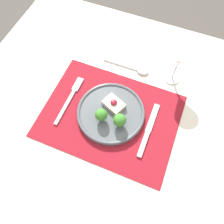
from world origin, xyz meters
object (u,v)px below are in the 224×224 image
at_px(knife, 147,133).
at_px(spoon, 137,69).
at_px(dinner_plate, 112,113).
at_px(wine_glass_near, 179,60).
at_px(fork, 71,97).

bearing_deg(knife, spoon, 115.82).
xyz_separation_m(dinner_plate, wine_glass_near, (0.16, 0.24, 0.09)).
height_order(spoon, wine_glass_near, wine_glass_near).
height_order(dinner_plate, fork, dinner_plate).
distance_m(fork, knife, 0.31).
distance_m(dinner_plate, fork, 0.17).
bearing_deg(fork, spoon, 48.56).
xyz_separation_m(fork, knife, (0.31, -0.03, 0.00)).
distance_m(knife, spoon, 0.27).
relative_size(dinner_plate, knife, 1.15).
height_order(knife, wine_glass_near, wine_glass_near).
bearing_deg(wine_glass_near, dinner_plate, -123.62).
height_order(knife, spoon, spoon).
bearing_deg(wine_glass_near, fork, -145.40).
bearing_deg(wine_glass_near, knife, -94.13).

